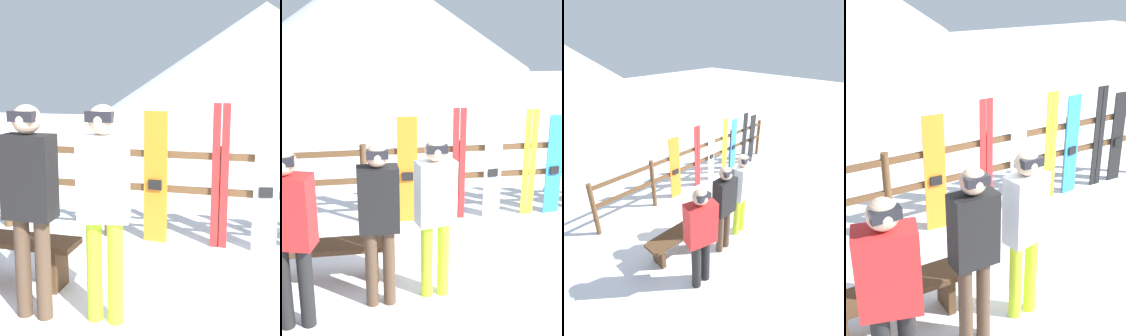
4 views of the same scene
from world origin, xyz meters
The scene contains 12 objects.
ground_plane centered at (0.00, 0.00, 0.00)m, with size 40.00×40.00×0.00m, color white.
mountain_backdrop centered at (0.00, 23.78, 3.00)m, with size 18.00×18.00×6.00m.
fence centered at (0.00, 1.78, 0.72)m, with size 5.80×0.10×1.20m.
bench centered at (-1.91, 0.22, 0.35)m, with size 1.43×0.36×0.47m.
person_black centered at (-1.34, -0.32, 1.05)m, with size 0.41×0.23×1.77m.
person_white centered at (-0.74, -0.23, 1.05)m, with size 0.44×0.30×1.78m.
person_red centered at (-2.18, -0.58, 1.06)m, with size 0.52×0.38×1.83m.
snowboard_orange centered at (-0.80, 1.72, 0.79)m, with size 0.29×0.07×1.59m.
ski_pair_red centered at (-0.03, 1.73, 0.85)m, with size 0.19×0.02×1.70m.
snowboard_white centered at (0.49, 1.72, 0.78)m, with size 0.28×0.09×1.57m.
ski_pair_yellow centered at (1.06, 1.73, 0.82)m, with size 0.19×0.02×1.65m.
snowboard_blue centered at (1.45, 1.72, 0.77)m, with size 0.26×0.08×1.55m.
Camera 2 is at (-1.56, -4.66, 2.95)m, focal length 50.00 mm.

